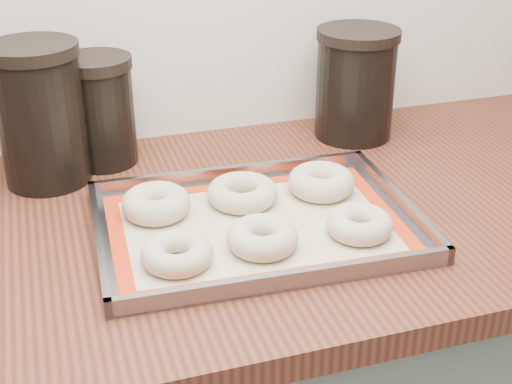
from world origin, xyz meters
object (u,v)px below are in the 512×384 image
object	(u,v)px
baking_tray	(256,224)
bagel_back_right	(321,182)
bagel_front_right	(359,224)
canister_right	(355,83)
bagel_front_left	(177,254)
bagel_back_mid	(242,193)
bagel_front_mid	(263,237)
canister_mid	(100,110)
canister_left	(41,114)
bagel_back_left	(156,203)

from	to	relation	value
baking_tray	bagel_back_right	distance (m)	0.15
bagel_front_right	canister_right	world-z (taller)	canister_right
bagel_front_left	bagel_back_mid	size ratio (longest dim) A/B	0.89
baking_tray	bagel_front_mid	bearing A→B (deg)	-99.52
bagel_front_mid	bagel_back_mid	world-z (taller)	bagel_front_mid
bagel_back_mid	canister_right	bearing A→B (deg)	36.37
bagel_back_right	canister_right	size ratio (longest dim) A/B	0.52
bagel_back_mid	canister_right	xyz separation A→B (m)	(0.28, 0.21, 0.08)
bagel_front_right	canister_mid	size ratio (longest dim) A/B	0.51
bagel_back_right	baking_tray	bearing A→B (deg)	-152.09
bagel_back_right	canister_left	bearing A→B (deg)	155.17
canister_mid	bagel_back_right	bearing A→B (deg)	-36.95
bagel_back_mid	canister_mid	distance (m)	0.30
bagel_front_left	bagel_back_mid	xyz separation A→B (m)	(0.13, 0.14, 0.00)
bagel_back_left	canister_mid	xyz separation A→B (m)	(-0.05, 0.23, 0.07)
bagel_back_right	canister_left	xyz separation A→B (m)	(-0.41, 0.19, 0.09)
bagel_front_right	bagel_back_mid	world-z (taller)	same
bagel_front_left	canister_left	distance (m)	0.37
canister_left	canister_mid	size ratio (longest dim) A/B	1.23
baking_tray	bagel_back_right	size ratio (longest dim) A/B	4.51
bagel_front_right	bagel_back_mid	bearing A→B (deg)	132.28
baking_tray	canister_left	xyz separation A→B (m)	(-0.28, 0.26, 0.11)
bagel_front_left	canister_mid	size ratio (longest dim) A/B	0.51
baking_tray	bagel_front_mid	world-z (taller)	bagel_front_mid
bagel_front_mid	canister_right	distance (m)	0.46
bagel_front_mid	bagel_back_left	xyz separation A→B (m)	(-0.12, 0.14, 0.00)
bagel_front_mid	canister_left	size ratio (longest dim) A/B	0.43
bagel_front_right	canister_mid	xyz separation A→B (m)	(-0.31, 0.37, 0.07)
bagel_back_right	canister_mid	xyz separation A→B (m)	(-0.31, 0.23, 0.07)
bagel_back_mid	baking_tray	bearing A→B (deg)	-91.42
bagel_front_mid	bagel_back_right	bearing A→B (deg)	43.14
bagel_back_mid	canister_right	distance (m)	0.36
bagel_back_mid	canister_mid	world-z (taller)	canister_mid
bagel_back_mid	bagel_back_left	bearing A→B (deg)	179.98
bagel_back_left	bagel_back_mid	world-z (taller)	bagel_back_left
bagel_front_right	canister_right	distance (m)	0.39
bagel_front_right	bagel_back_right	size ratio (longest dim) A/B	0.90
bagel_front_left	canister_right	xyz separation A→B (m)	(0.41, 0.35, 0.08)
bagel_front_left	bagel_back_mid	world-z (taller)	bagel_back_mid
bagel_front_left	bagel_back_right	size ratio (longest dim) A/B	0.92
bagel_back_left	canister_mid	bearing A→B (deg)	102.33
bagel_front_right	bagel_back_mid	size ratio (longest dim) A/B	0.87
bagel_front_mid	canister_left	xyz separation A→B (m)	(-0.27, 0.32, 0.09)
canister_left	bagel_back_mid	bearing A→B (deg)	-33.05
bagel_back_mid	bagel_back_right	distance (m)	0.13
bagel_front_left	canister_left	size ratio (longest dim) A/B	0.42
canister_right	bagel_front_mid	bearing A→B (deg)	-130.31
bagel_back_left	bagel_back_right	distance (m)	0.26
bagel_front_mid	bagel_front_right	world-z (taller)	bagel_front_mid
bagel_front_mid	baking_tray	bearing A→B (deg)	80.48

